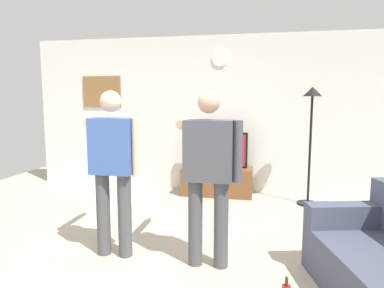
% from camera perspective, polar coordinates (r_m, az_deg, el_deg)
% --- Properties ---
extents(ground_plane, '(8.40, 8.40, 0.00)m').
position_cam_1_polar(ground_plane, '(3.61, -5.04, -19.30)').
color(ground_plane, '#B2A893').
extents(back_wall, '(6.40, 0.10, 2.70)m').
position_cam_1_polar(back_wall, '(6.11, 2.65, 4.89)').
color(back_wall, silver).
rests_on(back_wall, ground_plane).
extents(tv_stand, '(1.19, 0.47, 0.48)m').
position_cam_1_polar(tv_stand, '(5.89, 4.13, -6.15)').
color(tv_stand, brown).
rests_on(tv_stand, ground_plane).
extents(television, '(1.00, 0.07, 0.59)m').
position_cam_1_polar(television, '(5.84, 4.24, -0.93)').
color(television, black).
rests_on(television, tv_stand).
extents(wall_clock, '(0.27, 0.03, 0.27)m').
position_cam_1_polar(wall_clock, '(6.06, 4.68, 13.94)').
color(wall_clock, white).
extents(framed_picture, '(0.73, 0.04, 0.57)m').
position_cam_1_polar(framed_picture, '(6.65, -14.62, 8.34)').
color(framed_picture, olive).
extents(floor_lamp, '(0.32, 0.32, 1.80)m').
position_cam_1_polar(floor_lamp, '(5.49, 19.08, 3.57)').
color(floor_lamp, black).
rests_on(floor_lamp, ground_plane).
extents(person_standing_nearer_lamp, '(0.61, 0.78, 1.70)m').
position_cam_1_polar(person_standing_nearer_lamp, '(3.61, -12.91, -3.13)').
color(person_standing_nearer_lamp, '#4C4C51').
rests_on(person_standing_nearer_lamp, ground_plane).
extents(person_standing_nearer_couch, '(0.64, 0.78, 1.70)m').
position_cam_1_polar(person_standing_nearer_couch, '(3.29, 2.76, -3.94)').
color(person_standing_nearer_couch, '#4C4C51').
rests_on(person_standing_nearer_couch, ground_plane).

